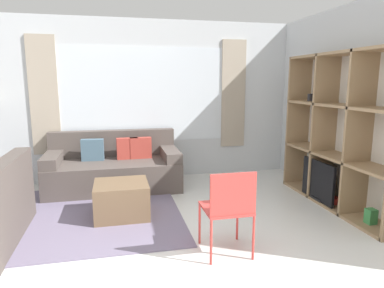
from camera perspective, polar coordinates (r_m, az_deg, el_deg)
ground_plane at (r=3.08m, az=-1.34°, el=-22.58°), size 16.00×16.00×0.00m
wall_back at (r=5.98m, az=-7.97°, el=7.23°), size 6.39×0.11×2.70m
wall_right at (r=5.27m, az=23.87°, el=5.96°), size 0.07×4.58×2.70m
area_rug at (r=4.66m, az=-19.50°, el=-11.22°), size 2.72×2.31×0.01m
shelving_unit at (r=4.95m, az=23.75°, el=1.44°), size 0.41×2.17×2.05m
couch_main at (r=5.59m, az=-12.83°, el=-3.98°), size 2.03×1.00×0.88m
ottoman at (r=4.43m, az=-11.65°, el=-9.07°), size 0.66×0.62×0.44m
folding_chair at (r=3.33m, az=6.13°, el=-10.07°), size 0.44×0.46×0.86m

